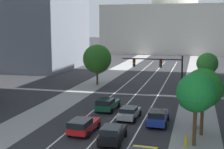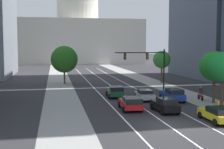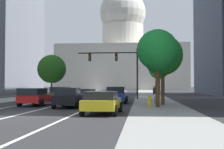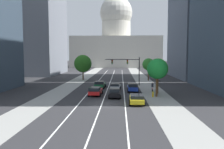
{
  "view_description": "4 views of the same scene",
  "coord_description": "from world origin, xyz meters",
  "px_view_note": "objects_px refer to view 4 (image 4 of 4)",
  "views": [
    {
      "loc": [
        8.41,
        -21.38,
        10.05
      ],
      "look_at": [
        -2.69,
        21.78,
        3.35
      ],
      "focal_mm": 53.08,
      "sensor_mm": 36.0,
      "label": 1
    },
    {
      "loc": [
        -9.48,
        -24.98,
        6.75
      ],
      "look_at": [
        -1.71,
        17.17,
        2.87
      ],
      "focal_mm": 50.31,
      "sensor_mm": 36.0,
      "label": 2
    },
    {
      "loc": [
        7.14,
        -17.75,
        1.76
      ],
      "look_at": [
        2.61,
        29.6,
        3.4
      ],
      "focal_mm": 48.18,
      "sensor_mm": 36.0,
      "label": 3
    },
    {
      "loc": [
        2.57,
        -31.08,
        6.77
      ],
      "look_at": [
        0.52,
        24.11,
        2.07
      ],
      "focal_mm": 36.78,
      "sensor_mm": 36.0,
      "label": 4
    }
  ],
  "objects_px": {
    "car_green": "(100,84)",
    "cyclist": "(152,87)",
    "car_red": "(95,91)",
    "car_yellow": "(137,99)",
    "street_tree_near_right": "(158,69)",
    "car_blue": "(133,87)",
    "street_tree_near_left": "(83,64)",
    "fire_hydrant": "(153,94)",
    "car_silver": "(115,87)",
    "street_tree_mid_right": "(157,69)",
    "traffic_signal_mast": "(128,65)",
    "street_tree_far_right": "(148,64)",
    "car_black": "(114,93)",
    "capitol_building": "(116,42)"
  },
  "relations": [
    {
      "from": "traffic_signal_mast",
      "to": "street_tree_mid_right",
      "type": "bearing_deg",
      "value": -73.06
    },
    {
      "from": "car_red",
      "to": "street_tree_near_right",
      "type": "relative_size",
      "value": 0.71
    },
    {
      "from": "car_green",
      "to": "cyclist",
      "type": "relative_size",
      "value": 2.55
    },
    {
      "from": "car_red",
      "to": "traffic_signal_mast",
      "type": "distance_m",
      "value": 14.79
    },
    {
      "from": "cyclist",
      "to": "street_tree_far_right",
      "type": "relative_size",
      "value": 0.29
    },
    {
      "from": "capitol_building",
      "to": "street_tree_far_right",
      "type": "height_order",
      "value": "capitol_building"
    },
    {
      "from": "car_green",
      "to": "street_tree_near_left",
      "type": "height_order",
      "value": "street_tree_near_left"
    },
    {
      "from": "car_silver",
      "to": "street_tree_near_right",
      "type": "relative_size",
      "value": 0.68
    },
    {
      "from": "capitol_building",
      "to": "car_yellow",
      "type": "bearing_deg",
      "value": -87.3
    },
    {
      "from": "traffic_signal_mast",
      "to": "street_tree_far_right",
      "type": "xyz_separation_m",
      "value": [
        5.7,
        10.27,
        -0.26
      ]
    },
    {
      "from": "car_blue",
      "to": "fire_hydrant",
      "type": "bearing_deg",
      "value": -152.21
    },
    {
      "from": "car_blue",
      "to": "street_tree_mid_right",
      "type": "distance_m",
      "value": 7.29
    },
    {
      "from": "car_green",
      "to": "car_silver",
      "type": "height_order",
      "value": "car_green"
    },
    {
      "from": "car_silver",
      "to": "street_tree_near_left",
      "type": "bearing_deg",
      "value": 29.07
    },
    {
      "from": "car_black",
      "to": "car_silver",
      "type": "height_order",
      "value": "car_black"
    },
    {
      "from": "car_green",
      "to": "car_silver",
      "type": "xyz_separation_m",
      "value": [
        3.22,
        -2.81,
        -0.09
      ]
    },
    {
      "from": "capitol_building",
      "to": "car_blue",
      "type": "relative_size",
      "value": 10.78
    },
    {
      "from": "car_black",
      "to": "capitol_building",
      "type": "bearing_deg",
      "value": -0.65
    },
    {
      "from": "street_tree_mid_right",
      "to": "street_tree_near_right",
      "type": "bearing_deg",
      "value": 78.04
    },
    {
      "from": "capitol_building",
      "to": "car_blue",
      "type": "distance_m",
      "value": 92.2
    },
    {
      "from": "car_blue",
      "to": "street_tree_near_left",
      "type": "bearing_deg",
      "value": 31.55
    },
    {
      "from": "street_tree_near_left",
      "to": "car_yellow",
      "type": "bearing_deg",
      "value": -68.01
    },
    {
      "from": "car_red",
      "to": "car_yellow",
      "type": "distance_m",
      "value": 9.12
    },
    {
      "from": "car_green",
      "to": "street_tree_mid_right",
      "type": "bearing_deg",
      "value": -129.73
    },
    {
      "from": "car_black",
      "to": "street_tree_far_right",
      "type": "relative_size",
      "value": 0.74
    },
    {
      "from": "car_black",
      "to": "fire_hydrant",
      "type": "height_order",
      "value": "car_black"
    },
    {
      "from": "car_black",
      "to": "cyclist",
      "type": "bearing_deg",
      "value": -50.23
    },
    {
      "from": "car_blue",
      "to": "cyclist",
      "type": "height_order",
      "value": "cyclist"
    },
    {
      "from": "fire_hydrant",
      "to": "car_yellow",
      "type": "bearing_deg",
      "value": -119.21
    },
    {
      "from": "car_red",
      "to": "street_tree_near_left",
      "type": "distance_m",
      "value": 25.62
    },
    {
      "from": "capitol_building",
      "to": "cyclist",
      "type": "bearing_deg",
      "value": -84.68
    },
    {
      "from": "street_tree_far_right",
      "to": "street_tree_near_right",
      "type": "bearing_deg",
      "value": -92.5
    },
    {
      "from": "car_blue",
      "to": "street_tree_far_right",
      "type": "relative_size",
      "value": 0.77
    },
    {
      "from": "car_black",
      "to": "cyclist",
      "type": "xyz_separation_m",
      "value": [
        6.88,
        6.06,
        0.06
      ]
    },
    {
      "from": "street_tree_near_right",
      "to": "car_black",
      "type": "bearing_deg",
      "value": -152.49
    },
    {
      "from": "car_blue",
      "to": "cyclist",
      "type": "bearing_deg",
      "value": -91.2
    },
    {
      "from": "capitol_building",
      "to": "car_green",
      "type": "distance_m",
      "value": 88.07
    },
    {
      "from": "car_red",
      "to": "traffic_signal_mast",
      "type": "relative_size",
      "value": 0.58
    },
    {
      "from": "car_blue",
      "to": "street_tree_near_right",
      "type": "bearing_deg",
      "value": -117.94
    },
    {
      "from": "capitol_building",
      "to": "car_blue",
      "type": "xyz_separation_m",
      "value": [
        4.82,
        -91.1,
        -13.34
      ]
    },
    {
      "from": "car_green",
      "to": "fire_hydrant",
      "type": "bearing_deg",
      "value": -133.03
    },
    {
      "from": "cyclist",
      "to": "street_tree_near_right",
      "type": "height_order",
      "value": "street_tree_near_right"
    },
    {
      "from": "car_silver",
      "to": "car_blue",
      "type": "distance_m",
      "value": 3.45
    },
    {
      "from": "car_silver",
      "to": "street_tree_near_left",
      "type": "xyz_separation_m",
      "value": [
        -9.34,
        18.86,
        3.72
      ]
    },
    {
      "from": "car_black",
      "to": "street_tree_near_right",
      "type": "height_order",
      "value": "street_tree_near_right"
    },
    {
      "from": "fire_hydrant",
      "to": "car_black",
      "type": "bearing_deg",
      "value": -175.21
    },
    {
      "from": "car_yellow",
      "to": "car_red",
      "type": "bearing_deg",
      "value": 46.37
    },
    {
      "from": "car_green",
      "to": "car_red",
      "type": "xyz_separation_m",
      "value": [
        -0.0,
        -8.56,
        -0.01
      ]
    },
    {
      "from": "traffic_signal_mast",
      "to": "cyclist",
      "type": "distance_m",
      "value": 10.24
    },
    {
      "from": "car_green",
      "to": "car_yellow",
      "type": "bearing_deg",
      "value": -154.2
    }
  ]
}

